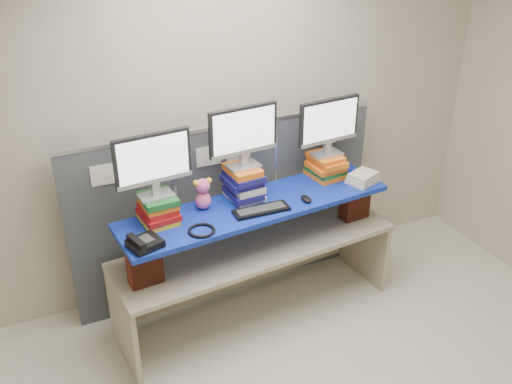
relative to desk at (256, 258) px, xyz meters
name	(u,v)px	position (x,y,z in m)	size (l,w,h in m)	color
room	(348,259)	(-0.07, -1.33, 0.85)	(5.00, 4.00, 2.80)	beige
cubicle_partition	(227,210)	(-0.07, 0.45, 0.22)	(2.60, 0.06, 1.53)	#3F444A
desk	(256,258)	(0.00, 0.00, 0.00)	(2.30, 0.87, 0.68)	tan
brick_pier_left	(144,263)	(-0.91, -0.14, 0.30)	(0.23, 0.13, 0.32)	maroon
brick_pier_right	(355,201)	(0.91, 0.04, 0.30)	(0.23, 0.13, 0.32)	maroon
blue_board	(256,206)	(0.00, 0.00, 0.47)	(2.11, 0.53, 0.04)	#0B0F8C
book_stack_left	(158,209)	(-0.73, 0.05, 0.59)	(0.27, 0.31, 0.20)	yellow
book_stack_center	(244,183)	(-0.05, 0.12, 0.63)	(0.29, 0.32, 0.27)	beige
book_stack_right	(326,166)	(0.71, 0.19, 0.59)	(0.28, 0.33, 0.20)	orange
monitor_left	(153,162)	(-0.74, 0.05, 0.96)	(0.54, 0.17, 0.47)	#ABABB1
monitor_center	(243,134)	(-0.05, 0.11, 1.02)	(0.54, 0.17, 0.47)	#ABABB1
monitor_right	(329,124)	(0.71, 0.19, 0.95)	(0.54, 0.17, 0.47)	#ABABB1
keyboard	(261,210)	(-0.01, -0.12, 0.51)	(0.42, 0.15, 0.03)	black
mouse	(306,199)	(0.36, -0.11, 0.51)	(0.07, 0.12, 0.04)	black
desk_phone	(144,243)	(-0.91, -0.23, 0.52)	(0.25, 0.23, 0.09)	black
headset	(202,230)	(-0.50, -0.21, 0.50)	(0.19, 0.19, 0.02)	black
plush_toy	(203,194)	(-0.38, 0.09, 0.62)	(0.14, 0.11, 0.24)	pink
binder_stack	(363,178)	(0.93, -0.03, 0.53)	(0.29, 0.26, 0.08)	beige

